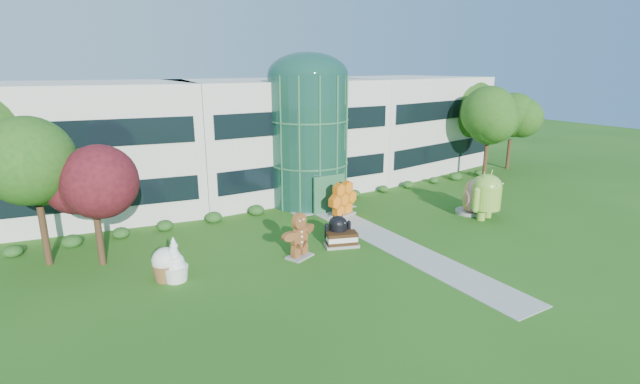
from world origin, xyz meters
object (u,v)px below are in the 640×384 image
android_black (338,227)px  gingerbread (299,235)px  android_green (486,193)px  donut (471,196)px

android_black → gingerbread: bearing=-159.5°
gingerbread → android_black: bearing=-10.0°
android_green → donut: 1.49m
android_green → android_black: android_green is taller
android_black → donut: donut is taller
donut → gingerbread: (-14.52, -0.66, 0.04)m
android_black → donut: (11.51, -0.01, 0.26)m
gingerbread → android_green: bearing=-25.3°
donut → android_green: bearing=-121.5°
android_green → android_black: size_ratio=1.85×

